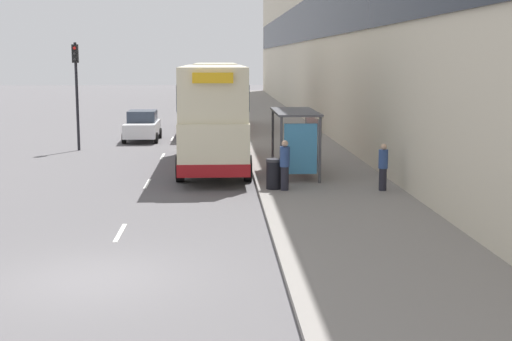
{
  "coord_description": "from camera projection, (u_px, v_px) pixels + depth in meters",
  "views": [
    {
      "loc": [
        2.63,
        -14.69,
        4.61
      ],
      "look_at": [
        4.25,
        15.26,
        -0.12
      ],
      "focal_mm": 50.0,
      "sensor_mm": 36.0,
      "label": 1
    }
  ],
  "objects": [
    {
      "name": "double_decker_bus_ahead",
      "position": [
        216.0,
        95.0,
        45.12
      ],
      "size": [
        2.85,
        10.87,
        4.3
      ],
      "color": "beige",
      "rests_on": "ground_plane"
    },
    {
      "name": "ground_plane",
      "position": [
        95.0,
        279.0,
        15.07
      ],
      "size": [
        220.0,
        220.0,
        0.0
      ],
      "primitive_type": "plane",
      "color": "#5B595B"
    },
    {
      "name": "litter_bin",
      "position": [
        274.0,
        174.0,
        24.58
      ],
      "size": [
        0.55,
        0.55,
        1.05
      ],
      "color": "black",
      "rests_on": "ground_plane"
    },
    {
      "name": "double_decker_bus_near",
      "position": [
        214.0,
        114.0,
        29.93
      ],
      "size": [
        2.85,
        10.97,
        4.3
      ],
      "color": "beige",
      "rests_on": "ground_plane"
    },
    {
      "name": "pavement",
      "position": [
        269.0,
        119.0,
        53.38
      ],
      "size": [
        5.0,
        93.0,
        0.14
      ],
      "color": "gray",
      "rests_on": "ground_plane"
    },
    {
      "name": "pedestrian_at_shelter",
      "position": [
        383.0,
        167.0,
        24.24
      ],
      "size": [
        0.32,
        0.32,
        1.61
      ],
      "color": "#23232D",
      "rests_on": "ground_plane"
    },
    {
      "name": "lane_mark_0",
      "position": [
        120.0,
        233.0,
        19.01
      ],
      "size": [
        0.12,
        2.0,
        0.01
      ],
      "color": "silver",
      "rests_on": "ground_plane"
    },
    {
      "name": "pedestrian_2",
      "position": [
        315.0,
        141.0,
        31.35
      ],
      "size": [
        0.33,
        0.33,
        1.68
      ],
      "color": "#23232D",
      "rests_on": "ground_plane"
    },
    {
      "name": "terrace_facade",
      "position": [
        324.0,
        10.0,
        52.34
      ],
      "size": [
        3.1,
        93.0,
        16.2
      ],
      "color": "beige",
      "rests_on": "ground_plane"
    },
    {
      "name": "lane_mark_1",
      "position": [
        147.0,
        184.0,
        26.42
      ],
      "size": [
        0.12,
        2.0,
        0.01
      ],
      "color": "silver",
      "rests_on": "ground_plane"
    },
    {
      "name": "traffic_light_far_kerb",
      "position": [
        76.0,
        79.0,
        35.47
      ],
      "size": [
        0.3,
        0.32,
        5.39
      ],
      "color": "black",
      "rests_on": "ground_plane"
    },
    {
      "name": "car_2",
      "position": [
        142.0,
        126.0,
        40.1
      ],
      "size": [
        1.94,
        4.06,
        1.7
      ],
      "rotation": [
        0.0,
        0.0,
        3.14
      ],
      "color": "silver",
      "rests_on": "ground_plane"
    },
    {
      "name": "car_1",
      "position": [
        211.0,
        98.0,
        68.72
      ],
      "size": [
        2.01,
        3.81,
        1.67
      ],
      "color": "black",
      "rests_on": "ground_plane"
    },
    {
      "name": "lane_mark_3",
      "position": [
        172.0,
        139.0,
        41.24
      ],
      "size": [
        0.12,
        2.0,
        0.01
      ],
      "color": "silver",
      "rests_on": "ground_plane"
    },
    {
      "name": "car_0",
      "position": [
        210.0,
        102.0,
        61.72
      ],
      "size": [
        1.94,
        4.49,
        1.83
      ],
      "color": "#4C5156",
      "rests_on": "ground_plane"
    },
    {
      "name": "lane_mark_4",
      "position": [
        179.0,
        126.0,
        48.65
      ],
      "size": [
        0.12,
        2.0,
        0.01
      ],
      "color": "silver",
      "rests_on": "ground_plane"
    },
    {
      "name": "bus_shelter",
      "position": [
        300.0,
        131.0,
        27.12
      ],
      "size": [
        1.6,
        4.2,
        2.48
      ],
      "color": "#4C4C51",
      "rests_on": "ground_plane"
    },
    {
      "name": "lane_mark_2",
      "position": [
        163.0,
        156.0,
        33.83
      ],
      "size": [
        0.12,
        2.0,
        0.01
      ],
      "color": "silver",
      "rests_on": "ground_plane"
    },
    {
      "name": "pedestrian_1",
      "position": [
        285.0,
        165.0,
        24.27
      ],
      "size": [
        0.34,
        0.34,
        1.72
      ],
      "color": "#23232D",
      "rests_on": "ground_plane"
    }
  ]
}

